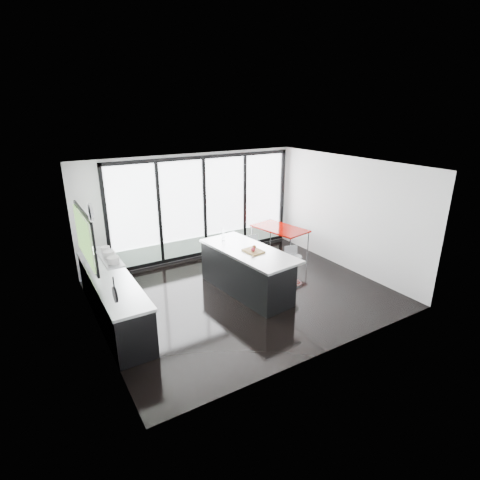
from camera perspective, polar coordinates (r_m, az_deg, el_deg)
floor at (r=8.35m, az=0.48°, el=-8.17°), size 6.00×5.00×0.00m
ceiling at (r=7.47m, az=0.55°, el=11.20°), size 6.00×5.00×0.00m
wall_back at (r=10.03m, az=-5.59°, el=4.38°), size 6.00×0.09×2.80m
wall_front at (r=5.97m, az=13.28°, el=-5.64°), size 6.00×0.00×2.80m
wall_left at (r=7.02m, az=-21.89°, el=-1.27°), size 0.26×5.00×2.80m
wall_right at (r=9.65m, az=15.89°, el=3.89°), size 0.00×5.00×2.80m
counter_cabinets at (r=7.61m, az=-18.77°, el=-8.32°), size 0.69×3.24×1.36m
island at (r=8.24m, az=0.87°, el=-4.70°), size 1.28×2.50×1.28m
bar_stool_near at (r=8.74m, az=8.11°, el=-4.55°), size 0.49×0.49×0.69m
bar_stool_far at (r=9.18m, az=2.23°, el=-2.98°), size 0.49×0.49×0.74m
red_table at (r=10.35m, az=6.03°, el=-0.23°), size 1.12×1.62×0.80m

